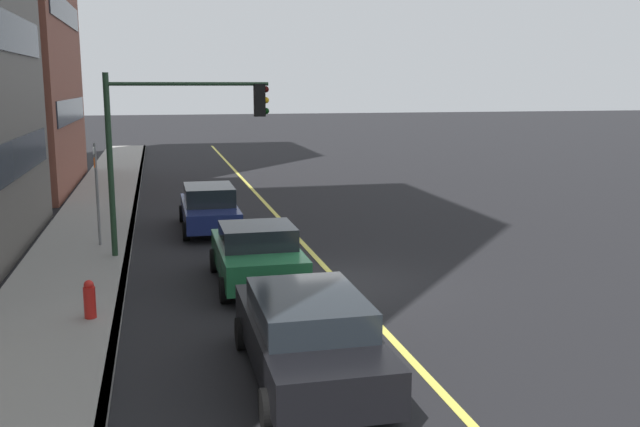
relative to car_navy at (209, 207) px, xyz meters
The scene contains 10 objects.
ground 7.69m from the car_navy, 159.95° to the right, with size 200.00×200.00×0.00m, color black.
sidewalk_slab 8.21m from the car_navy, 151.59° to the left, with size 80.00×2.83×0.15m, color gray.
curb_edge 7.66m from the car_navy, 160.43° to the left, with size 80.00×0.16×0.15m, color slate.
lane_stripe_center 7.69m from the car_navy, 159.95° to the right, with size 80.00×0.16×0.01m, color #D8CC4C.
car_navy is the anchor object (origin of this frame).
car_black 12.64m from the car_navy, behind, with size 4.73×2.03×1.48m.
car_green 6.85m from the car_navy, behind, with size 4.15×2.06×1.50m.
traffic_light_mast 4.72m from the car_navy, 163.41° to the left, with size 0.28×4.45×5.13m.
street_sign_post 4.17m from the car_navy, 122.94° to the left, with size 0.60×0.08×3.15m.
fire_hydrant 9.52m from the car_navy, 161.14° to the left, with size 0.24×0.24×0.94m.
Camera 1 is at (-16.12, 4.24, 4.82)m, focal length 39.29 mm.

